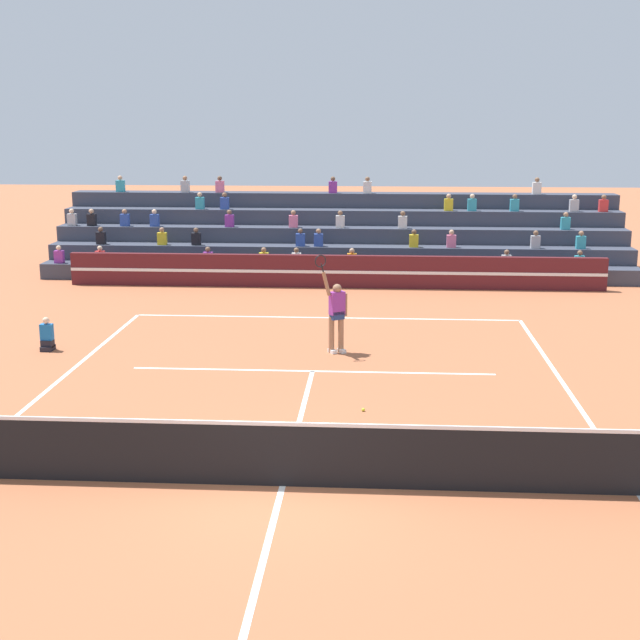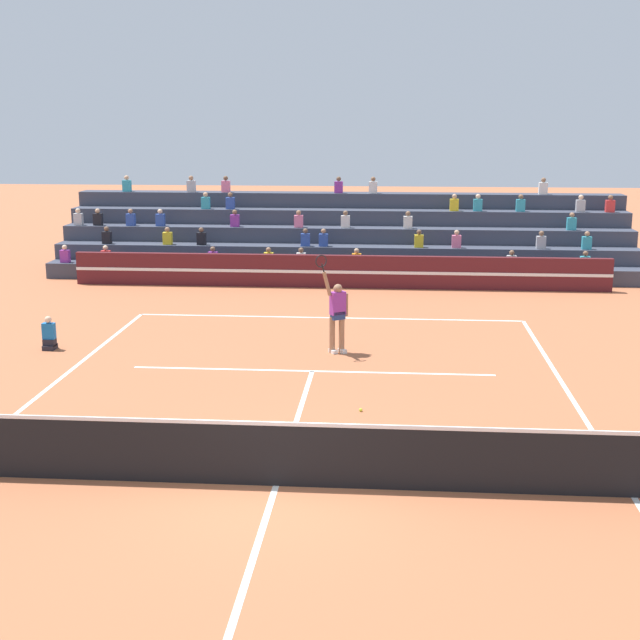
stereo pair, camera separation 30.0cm
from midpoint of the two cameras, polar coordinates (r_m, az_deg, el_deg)
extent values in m
plane|color=#AD603D|center=(14.24, -2.22, -10.56)|extent=(120.00, 120.00, 0.00)
cube|color=white|center=(25.55, 0.92, 0.15)|extent=(11.00, 0.10, 0.01)
cube|color=white|center=(14.68, 20.02, -10.62)|extent=(0.10, 23.80, 0.01)
cube|color=white|center=(20.26, -0.08, -3.29)|extent=(8.25, 0.10, 0.01)
cube|color=white|center=(14.24, -2.22, -10.54)|extent=(0.10, 12.85, 0.01)
cube|color=black|center=(14.05, -2.24, -8.69)|extent=(11.90, 0.02, 1.00)
cube|color=white|center=(13.86, -2.26, -6.65)|extent=(11.90, 0.04, 0.06)
cube|color=#51191E|center=(29.94, 1.50, 3.13)|extent=(18.00, 0.24, 1.10)
cube|color=white|center=(29.82, 1.48, 3.08)|extent=(18.00, 0.02, 0.10)
cube|color=#383D4C|center=(31.25, 1.62, 3.03)|extent=(20.91, 0.95, 0.55)
cube|color=purple|center=(32.99, -15.75, 3.95)|extent=(0.32, 0.22, 0.44)
sphere|color=beige|center=(32.95, -15.78, 4.50)|extent=(0.18, 0.18, 0.18)
cube|color=yellow|center=(31.23, -3.03, 3.93)|extent=(0.32, 0.22, 0.44)
sphere|color=#9E7051|center=(31.18, -3.04, 4.51)|extent=(0.18, 0.18, 0.18)
cube|color=purple|center=(31.55, -6.59, 3.96)|extent=(0.32, 0.22, 0.44)
sphere|color=brown|center=(31.50, -6.61, 4.53)|extent=(0.18, 0.18, 0.18)
cube|color=#B2B2B7|center=(31.25, 12.42, 3.65)|extent=(0.32, 0.22, 0.44)
sphere|color=brown|center=(31.20, 12.45, 4.23)|extent=(0.18, 0.18, 0.18)
cube|color=teal|center=(31.68, 16.86, 3.52)|extent=(0.32, 0.22, 0.44)
sphere|color=brown|center=(31.63, 16.89, 4.09)|extent=(0.18, 0.18, 0.18)
cube|color=orange|center=(30.97, 2.63, 3.86)|extent=(0.32, 0.22, 0.44)
sphere|color=tan|center=(30.92, 2.63, 4.45)|extent=(0.18, 0.18, 0.18)
cube|color=red|center=(32.51, -13.29, 3.96)|extent=(0.32, 0.22, 0.44)
sphere|color=beige|center=(32.46, -13.32, 4.52)|extent=(0.18, 0.18, 0.18)
cube|color=silver|center=(31.10, -0.94, 3.91)|extent=(0.32, 0.22, 0.44)
sphere|color=brown|center=(31.05, -0.94, 4.49)|extent=(0.18, 0.18, 0.18)
cube|color=#383D4C|center=(32.14, 1.71, 3.80)|extent=(20.91, 0.95, 1.10)
cube|color=#B2B2B7|center=(32.27, 14.22, 4.83)|extent=(0.32, 0.22, 0.44)
sphere|color=brown|center=(32.22, 14.25, 5.40)|extent=(0.18, 0.18, 0.18)
cube|color=black|center=(32.51, -7.33, 5.18)|extent=(0.32, 0.22, 0.44)
sphere|color=brown|center=(32.46, -7.35, 5.74)|extent=(0.18, 0.18, 0.18)
cube|color=yellow|center=(31.83, 6.61, 5.04)|extent=(0.32, 0.22, 0.44)
sphere|color=brown|center=(31.79, 6.63, 5.61)|extent=(0.18, 0.18, 0.18)
cube|color=yellow|center=(32.78, -9.47, 5.18)|extent=(0.32, 0.22, 0.44)
sphere|color=#9E7051|center=(32.74, -9.49, 5.73)|extent=(0.18, 0.18, 0.18)
cube|color=#2D4CA5|center=(31.89, 0.49, 5.14)|extent=(0.32, 0.22, 0.44)
sphere|color=#9E7051|center=(31.85, 0.49, 5.71)|extent=(0.18, 0.18, 0.18)
cube|color=teal|center=(32.56, 16.95, 4.74)|extent=(0.32, 0.22, 0.44)
sphere|color=#9E7051|center=(32.52, 16.99, 5.30)|extent=(0.18, 0.18, 0.18)
cube|color=black|center=(33.40, -13.23, 5.15)|extent=(0.32, 0.22, 0.44)
sphere|color=brown|center=(33.36, -13.26, 5.70)|extent=(0.18, 0.18, 0.18)
cube|color=#2D4CA5|center=(31.95, -0.67, 5.15)|extent=(0.32, 0.22, 0.44)
sphere|color=brown|center=(31.90, -0.68, 5.72)|extent=(0.18, 0.18, 0.18)
cube|color=pink|center=(31.91, 8.99, 4.98)|extent=(0.32, 0.22, 0.44)
sphere|color=tan|center=(31.86, 9.01, 5.55)|extent=(0.18, 0.18, 0.18)
cube|color=#383D4C|center=(33.03, 1.80, 4.54)|extent=(20.91, 0.95, 1.65)
cube|color=#2D4CA5|center=(34.05, -11.77, 6.30)|extent=(0.32, 0.22, 0.44)
sphere|color=#9E7051|center=(34.01, -11.79, 6.84)|extent=(0.18, 0.18, 0.18)
cube|color=silver|center=(32.72, 1.90, 6.30)|extent=(0.32, 0.22, 0.44)
sphere|color=brown|center=(32.68, 1.90, 6.86)|extent=(0.18, 0.18, 0.18)
cube|color=black|center=(34.42, -13.78, 6.27)|extent=(0.32, 0.22, 0.44)
sphere|color=tan|center=(34.38, -13.81, 6.80)|extent=(0.18, 0.18, 0.18)
cube|color=silver|center=(32.69, 5.91, 6.24)|extent=(0.32, 0.22, 0.44)
sphere|color=brown|center=(32.66, 5.92, 6.79)|extent=(0.18, 0.18, 0.18)
cube|color=#B2B2B7|center=(34.66, -14.96, 6.25)|extent=(0.32, 0.22, 0.44)
sphere|color=beige|center=(34.63, -15.00, 6.77)|extent=(0.18, 0.18, 0.18)
cube|color=pink|center=(32.85, -1.11, 6.33)|extent=(0.32, 0.22, 0.44)
sphere|color=#9E7051|center=(32.81, -1.12, 6.89)|extent=(0.18, 0.18, 0.18)
cube|color=purple|center=(33.16, -5.21, 6.35)|extent=(0.32, 0.22, 0.44)
sphere|color=brown|center=(33.13, -5.22, 6.90)|extent=(0.18, 0.18, 0.18)
cube|color=#2D4CA5|center=(33.75, -9.93, 6.32)|extent=(0.32, 0.22, 0.44)
sphere|color=beige|center=(33.72, -9.95, 6.86)|extent=(0.18, 0.18, 0.18)
cube|color=teal|center=(33.34, 16.04, 5.93)|extent=(0.32, 0.22, 0.44)
sphere|color=#9E7051|center=(33.31, 16.08, 6.48)|extent=(0.18, 0.18, 0.18)
cube|color=#383D4C|center=(33.93, 1.88, 5.23)|extent=(20.91, 0.95, 2.20)
cube|color=yellow|center=(33.66, 8.84, 7.29)|extent=(0.32, 0.22, 0.44)
sphere|color=tan|center=(33.63, 8.86, 7.83)|extent=(0.18, 0.18, 0.18)
cube|color=teal|center=(33.73, 10.32, 7.24)|extent=(0.32, 0.22, 0.44)
sphere|color=beige|center=(33.71, 10.34, 7.79)|extent=(0.18, 0.18, 0.18)
cube|color=#2D4CA5|center=(34.09, -5.51, 7.45)|extent=(0.32, 0.22, 0.44)
sphere|color=brown|center=(34.06, -5.52, 7.99)|extent=(0.18, 0.18, 0.18)
cube|color=red|center=(34.54, 18.31, 6.93)|extent=(0.32, 0.22, 0.44)
sphere|color=brown|center=(34.51, 18.34, 7.46)|extent=(0.18, 0.18, 0.18)
cube|color=teal|center=(33.92, 12.96, 7.16)|extent=(0.32, 0.22, 0.44)
sphere|color=brown|center=(33.89, 12.99, 7.69)|extent=(0.18, 0.18, 0.18)
cube|color=#B2B2B7|center=(34.30, 16.57, 7.01)|extent=(0.32, 0.22, 0.44)
sphere|color=beige|center=(34.27, 16.61, 7.54)|extent=(0.18, 0.18, 0.18)
cube|color=teal|center=(34.27, -7.08, 7.44)|extent=(0.32, 0.22, 0.44)
sphere|color=tan|center=(34.24, -7.09, 7.97)|extent=(0.18, 0.18, 0.18)
cube|color=#383D4C|center=(34.84, 1.96, 5.89)|extent=(20.91, 0.95, 2.75)
cube|color=pink|center=(35.03, -5.80, 8.50)|extent=(0.32, 0.22, 0.44)
sphere|color=brown|center=(35.01, -5.81, 9.02)|extent=(0.18, 0.18, 0.18)
cube|color=teal|center=(35.94, -12.02, 8.39)|extent=(0.32, 0.22, 0.44)
sphere|color=tan|center=(35.92, -12.04, 8.90)|extent=(0.18, 0.18, 0.18)
cube|color=silver|center=(34.96, 14.33, 8.15)|extent=(0.32, 0.22, 0.44)
sphere|color=brown|center=(34.93, 14.36, 8.68)|extent=(0.18, 0.18, 0.18)
cube|color=#B2B2B7|center=(35.30, -8.00, 8.47)|extent=(0.32, 0.22, 0.44)
sphere|color=#9E7051|center=(35.28, -8.01, 8.99)|extent=(0.18, 0.18, 0.18)
cube|color=purple|center=(34.52, 1.45, 8.49)|extent=(0.32, 0.22, 0.44)
sphere|color=brown|center=(34.50, 1.45, 9.02)|extent=(0.18, 0.18, 0.18)
cube|color=silver|center=(34.47, 3.67, 8.46)|extent=(0.32, 0.22, 0.44)
sphere|color=brown|center=(34.45, 3.68, 8.99)|extent=(0.18, 0.18, 0.18)
cube|color=black|center=(23.07, -16.54, -1.67)|extent=(0.28, 0.36, 0.12)
cube|color=black|center=(23.04, -16.56, -1.38)|extent=(0.28, 0.24, 0.18)
cube|color=#1966B2|center=(22.97, -16.61, -0.68)|extent=(0.30, 0.18, 0.40)
sphere|color=beige|center=(22.91, -16.65, 0.03)|extent=(0.17, 0.17, 0.17)
cylinder|color=#9E7051|center=(21.75, 1.79, -0.93)|extent=(0.14, 0.14, 0.90)
cylinder|color=#9E7051|center=(21.71, 1.18, -0.96)|extent=(0.14, 0.14, 0.90)
cube|color=navy|center=(21.61, 1.54, 0.31)|extent=(0.38, 0.34, 0.20)
cube|color=purple|center=(21.54, 1.55, 1.09)|extent=(0.41, 0.37, 0.56)
sphere|color=#9E7051|center=(21.47, 1.55, 2.03)|extent=(0.22, 0.22, 0.22)
cube|color=white|center=(21.82, 1.83, -1.99)|extent=(0.24, 0.28, 0.09)
cube|color=white|center=(21.78, 1.23, -2.01)|extent=(0.24, 0.28, 0.09)
cylinder|color=#9E7051|center=(21.68, 2.09, 0.99)|extent=(0.09, 0.09, 0.56)
cylinder|color=#9E7051|center=(21.30, 0.85, 2.34)|extent=(0.26, 0.21, 0.60)
cylinder|color=black|center=(21.17, 0.60, 3.34)|extent=(0.09, 0.08, 0.22)
torus|color=black|center=(21.12, 0.48, 3.79)|extent=(0.33, 0.23, 0.38)
sphere|color=#C6DB33|center=(17.59, 3.12, -5.77)|extent=(0.07, 0.07, 0.07)
camera|label=1|loc=(0.15, -89.58, 0.10)|focal=50.00mm
camera|label=2|loc=(0.15, 90.42, -0.10)|focal=50.00mm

